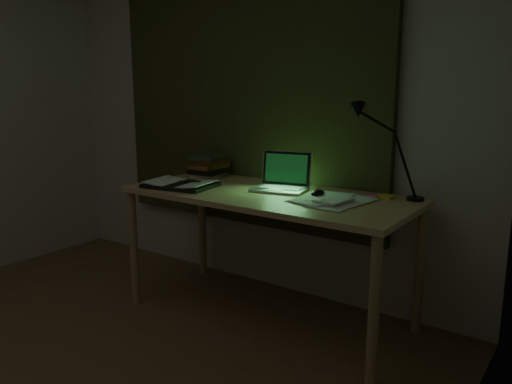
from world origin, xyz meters
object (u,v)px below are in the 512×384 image
Objects in this scene: laptop at (280,172)px; book_stack at (209,165)px; desk at (267,256)px; desk_lamp at (418,155)px; open_textbook at (181,184)px; loose_papers at (327,199)px.

book_stack is at bearing 157.10° from laptop.
desk is at bearing -117.68° from laptop.
laptop is at bearing -168.45° from desk_lamp.
laptop is at bearing 74.64° from desk.
loose_papers is (0.94, 0.18, -0.01)m from open_textbook.
laptop is (0.02, 0.09, 0.51)m from desk.
desk is at bearing -162.98° from desk_lamp.
book_stack is at bearing 161.52° from desk.
desk is 0.71m from open_textbook.
desk is 7.08× the size of book_stack.
book_stack is (-0.09, 0.38, 0.06)m from open_textbook.
desk is 3.40× the size of desk_lamp.
open_textbook is (-0.55, -0.17, 0.42)m from desk.
loose_papers is at bearing -25.05° from laptop.
book_stack is at bearing 179.37° from desk_lamp.
book_stack is at bearing 94.33° from open_textbook.
desk_lamp reaches higher than loose_papers.
book_stack reaches higher than desk.
loose_papers is (1.04, -0.21, -0.07)m from book_stack.
desk is 4.95× the size of loose_papers.
desk is 4.87× the size of laptop.
laptop reaches higher than loose_papers.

